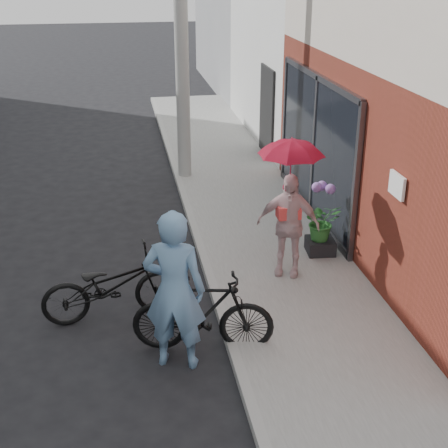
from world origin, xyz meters
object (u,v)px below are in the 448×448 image
object	(u,v)px
bike_right	(203,313)
kimono_woman	(288,225)
planter	(320,246)
utility_pole	(181,9)
bike_left	(112,286)
officer	(175,291)

from	to	relation	value
bike_right	kimono_woman	distance (m)	2.19
kimono_woman	planter	size ratio (longest dim) A/B	3.63
utility_pole	bike_right	world-z (taller)	utility_pole
bike_left	kimono_woman	size ratio (longest dim) A/B	1.19
kimono_woman	planter	xyz separation A→B (m)	(0.71, 0.57, -0.66)
officer	utility_pole	bearing A→B (deg)	-79.96
planter	officer	bearing A→B (deg)	-137.04
bike_left	kimono_woman	world-z (taller)	kimono_woman
bike_right	kimono_woman	xyz separation A→B (m)	(1.47, 1.57, 0.38)
utility_pole	kimono_woman	size ratio (longest dim) A/B	4.51
bike_right	utility_pole	bearing A→B (deg)	6.77
bike_right	kimono_woman	bearing A→B (deg)	-31.82
bike_right	bike_left	bearing A→B (deg)	60.19
officer	kimono_woman	bearing A→B (deg)	-118.07
bike_right	kimono_woman	size ratio (longest dim) A/B	1.11
bike_left	planter	xyz separation A→B (m)	(3.27, 1.20, -0.25)
bike_left	utility_pole	bearing A→B (deg)	-23.31
utility_pole	bike_left	size ratio (longest dim) A/B	3.80
officer	planter	bearing A→B (deg)	-119.57
bike_left	bike_right	bearing A→B (deg)	-138.01
kimono_woman	bike_left	bearing A→B (deg)	-143.80
utility_pole	planter	world-z (taller)	utility_pole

